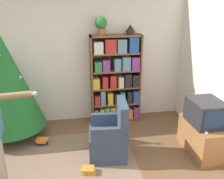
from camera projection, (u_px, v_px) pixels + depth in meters
name	position (u px, v px, depth m)	size (l,w,h in m)	color
wall_back	(73.00, 57.00, 4.80)	(8.00, 0.10, 2.60)	silver
area_rug	(61.00, 171.00, 3.61)	(2.25, 2.05, 0.01)	#7F6651
bookshelf	(116.00, 80.00, 4.87)	(0.97, 0.31, 1.72)	brown
tv_stand	(202.00, 137.00, 4.00)	(0.44, 0.86, 0.51)	#996638
television	(206.00, 112.00, 3.84)	(0.46, 0.57, 0.38)	#28282D
game_remote	(205.00, 131.00, 3.65)	(0.04, 0.12, 0.02)	white
christmas_tree	(7.00, 83.00, 4.17)	(1.17, 1.17, 1.90)	#4C3323
armchair	(110.00, 137.00, 3.87)	(0.62, 0.61, 0.92)	#334256
potted_plant	(101.00, 24.00, 4.47)	(0.22, 0.22, 0.33)	#935B38
table_lamp	(130.00, 29.00, 4.59)	(0.20, 0.20, 0.18)	#473828
book_pile_near_tree	(43.00, 141.00, 4.27)	(0.23, 0.19, 0.11)	#232328
book_pile_by_chair	(88.00, 170.00, 3.56)	(0.23, 0.19, 0.08)	gold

